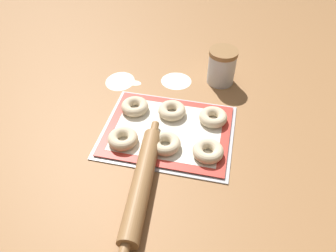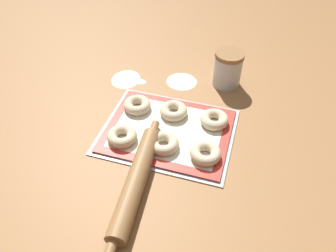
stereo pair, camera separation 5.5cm
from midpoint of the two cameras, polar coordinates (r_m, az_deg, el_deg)
ground_plane at (r=1.06m, az=-1.84°, el=-0.62°), size 2.80×2.80×0.00m
baking_tray at (r=1.05m, az=-1.51°, el=-0.93°), size 0.41×0.33×0.01m
baking_mat at (r=1.04m, az=-1.52°, el=-0.73°), size 0.39×0.31×0.00m
bagel_front_left at (r=1.01m, az=-9.42°, el=-2.22°), size 0.09×0.09×0.03m
bagel_front_center at (r=0.98m, az=-2.05°, el=-3.11°), size 0.09×0.09×0.03m
bagel_front_right at (r=0.96m, az=5.35°, el=-4.40°), size 0.09×0.09×0.03m
bagel_back_left at (r=1.11m, az=-7.22°, el=3.35°), size 0.09×0.09×0.03m
bagel_back_center at (r=1.09m, az=-0.77°, el=2.68°), size 0.09×0.09×0.03m
bagel_back_right at (r=1.07m, az=6.40°, el=1.50°), size 0.09×0.09×0.03m
flour_canister at (r=1.23m, az=8.07°, el=10.22°), size 0.10×0.10×0.13m
rolling_pin at (r=0.89m, az=-6.35°, el=-9.74°), size 0.08×0.46×0.05m
flour_patch_near at (r=1.26m, az=-7.37°, el=7.49°), size 0.06×0.03×0.00m
flour_patch_far at (r=1.26m, az=0.17°, el=7.87°), size 0.12×0.11×0.00m
flour_patch_side at (r=1.27m, az=-9.60°, el=7.72°), size 0.11×0.12×0.00m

